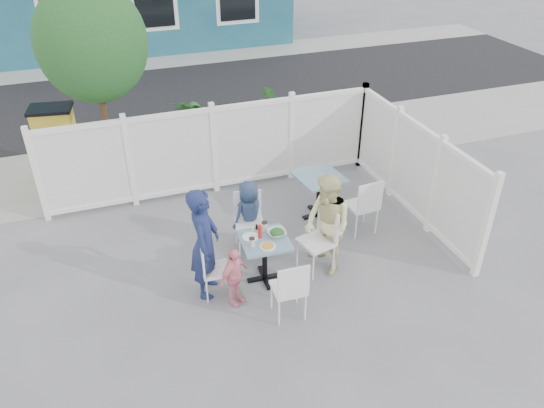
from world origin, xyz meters
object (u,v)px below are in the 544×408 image
object	(u,v)px
chair_right	(321,235)
woman	(327,225)
main_table	(265,249)
toddler	(234,277)
spare_table	(319,185)
boy	(249,214)
chair_left	(210,266)
utility_cabinet	(58,143)
chair_near	(291,287)
man	(205,243)
chair_back	(249,216)

from	to	relation	value
chair_right	woman	bearing A→B (deg)	-141.35
main_table	toddler	world-z (taller)	toddler
spare_table	main_table	bearing A→B (deg)	-137.52
boy	toddler	world-z (taller)	boy
spare_table	chair_left	world-z (taller)	chair_left
chair_left	woman	xyz separation A→B (m)	(1.70, -0.01, 0.27)
chair_right	boy	xyz separation A→B (m)	(-0.78, 0.90, -0.03)
utility_cabinet	spare_table	world-z (taller)	utility_cabinet
spare_table	toddler	distance (m)	2.50
chair_left	spare_table	bearing A→B (deg)	126.34
spare_table	chair_near	xyz separation A→B (m)	(-1.33, -2.12, -0.06)
utility_cabinet	main_table	distance (m)	5.01
man	chair_left	bearing A→B (deg)	-139.19
woman	boy	size ratio (longest dim) A/B	1.39
main_table	boy	xyz separation A→B (m)	(0.06, 0.89, 0.01)
spare_table	toddler	bearing A→B (deg)	-140.33
chair_back	chair_near	size ratio (longest dim) A/B	1.02
chair_left	chair_back	xyz separation A→B (m)	(0.82, 0.89, 0.05)
chair_left	man	distance (m)	0.33
spare_table	chair_back	world-z (taller)	chair_back
chair_back	man	world-z (taller)	man
main_table	chair_right	bearing A→B (deg)	-0.72
chair_near	main_table	bearing A→B (deg)	96.12
utility_cabinet	man	bearing A→B (deg)	-58.01
man	spare_table	bearing A→B (deg)	-38.28
chair_left	chair_near	xyz separation A→B (m)	(0.84, -0.80, 0.04)
chair_back	toddler	xyz separation A→B (m)	(-0.57, -1.16, -0.10)
chair_back	boy	xyz separation A→B (m)	(0.03, 0.05, 0.01)
woman	toddler	bearing A→B (deg)	-88.95
woman	chair_back	bearing A→B (deg)	-145.17
main_table	woman	xyz separation A→B (m)	(0.91, -0.06, 0.22)
chair_right	chair_near	world-z (taller)	chair_right
chair_near	toddler	world-z (taller)	chair_near
utility_cabinet	chair_back	distance (m)	4.34
main_table	chair_left	world-z (taller)	chair_left
spare_table	woman	size ratio (longest dim) A/B	0.52
utility_cabinet	toddler	world-z (taller)	utility_cabinet
main_table	boy	bearing A→B (deg)	86.02
chair_left	chair_right	bearing A→B (deg)	96.57
woman	boy	distance (m)	1.29
chair_left	chair_back	size ratio (longest dim) A/B	0.90
man	toddler	size ratio (longest dim) A/B	1.83
utility_cabinet	chair_near	xyz separation A→B (m)	(2.68, -5.12, -0.12)
spare_table	chair_left	distance (m)	2.55
woman	toddler	distance (m)	1.50
chair_back	man	size ratio (longest dim) A/B	0.57
chair_left	chair_near	world-z (taller)	chair_near
chair_near	man	xyz separation A→B (m)	(-0.87, 0.89, 0.28)
chair_near	chair_right	bearing A→B (deg)	49.36
main_table	chair_near	distance (m)	0.85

